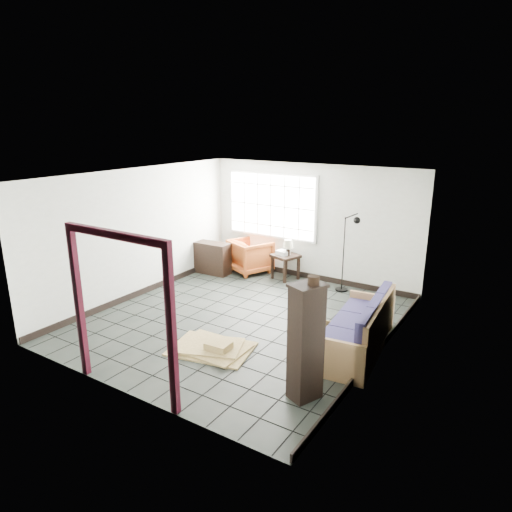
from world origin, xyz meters
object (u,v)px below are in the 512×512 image
Objects in this scene: side_table at (286,259)px; tall_shelf at (306,342)px; futon_sofa at (360,332)px; armchair at (251,254)px.

side_table is 4.68m from tall_shelf.
futon_sofa reaches higher than armchair.
armchair reaches higher than side_table.
tall_shelf is (-0.17, -1.57, 0.47)m from futon_sofa.
tall_shelf reaches higher than futon_sofa.
side_table is at bearing -156.12° from armchair.
tall_shelf is at bearing 154.84° from armchair.
futon_sofa is 3.57m from side_table.
armchair is 0.56× the size of tall_shelf.
side_table is (-2.65, 2.39, 0.15)m from futon_sofa.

